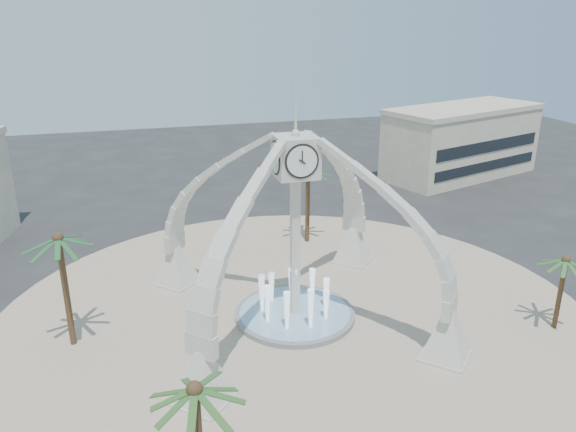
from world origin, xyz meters
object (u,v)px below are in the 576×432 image
object	(u,v)px
clock_tower	(295,227)
fountain	(295,313)
palm_east	(566,261)
palm_west	(58,240)
palm_south	(195,392)
palm_north	(308,171)

from	to	relation	value
clock_tower	fountain	bearing A→B (deg)	90.00
palm_east	palm_west	bearing A→B (deg)	167.44
palm_east	palm_south	distance (m)	25.26
clock_tower	fountain	size ratio (longest dim) A/B	2.24
clock_tower	palm_north	distance (m)	13.30
palm_north	fountain	bearing A→B (deg)	-111.62
palm_west	palm_north	bearing A→B (deg)	31.72
palm_north	palm_south	xyz separation A→B (m)	(-13.05, -26.39, -0.55)
palm_east	palm_west	distance (m)	30.57
palm_west	palm_south	size ratio (longest dim) A/B	1.14
palm_west	palm_south	distance (m)	15.85
palm_east	palm_west	world-z (taller)	palm_west
palm_north	palm_south	bearing A→B (deg)	-116.31
palm_south	palm_west	bearing A→B (deg)	111.76
palm_east	palm_south	size ratio (longest dim) A/B	0.80
palm_south	fountain	bearing A→B (deg)	59.84
clock_tower	palm_west	bearing A→B (deg)	177.26
palm_west	clock_tower	bearing A→B (deg)	-2.74
clock_tower	palm_north	size ratio (longest dim) A/B	2.42
palm_east	clock_tower	bearing A→B (deg)	159.28
palm_west	palm_north	world-z (taller)	palm_west
fountain	palm_south	bearing A→B (deg)	-120.16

